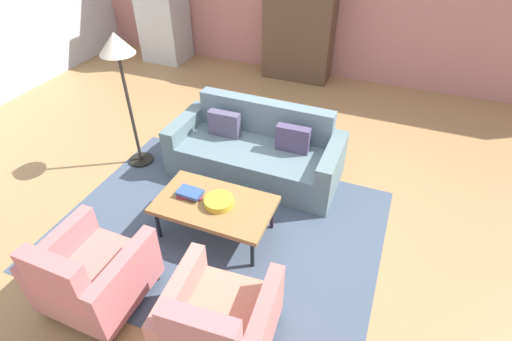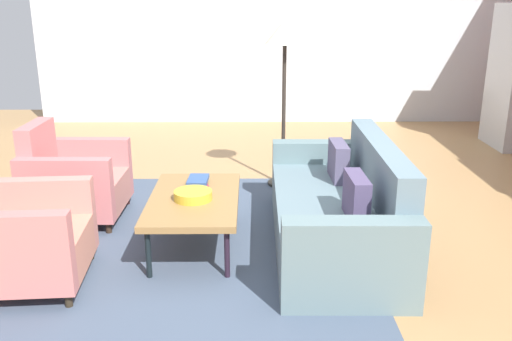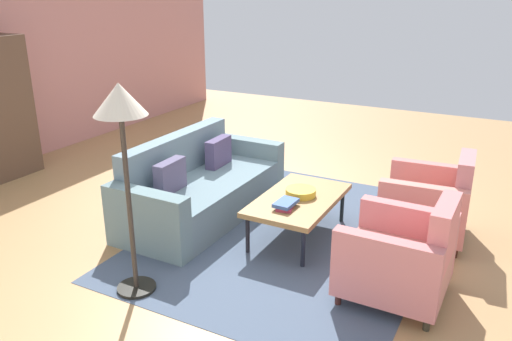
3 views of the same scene
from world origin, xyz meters
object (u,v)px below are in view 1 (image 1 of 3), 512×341
Objects in this scene: book_stack at (190,193)px; refrigerator at (163,12)px; couch at (257,151)px; cabinet at (299,28)px; floor_lamp at (118,57)px; fruit_bowl at (219,202)px; armchair_right at (218,326)px; armchair_left at (91,278)px; coffee_table at (215,206)px.

refrigerator reaches higher than book_stack.
cabinet is at bearing -82.08° from couch.
refrigerator is at bearing 115.81° from floor_lamp.
fruit_bowl is at bearing -52.15° from refrigerator.
armchair_right is 1.47m from book_stack.
armchair_right is at bearing 0.84° from armchair_left.
coffee_table is 5.11m from refrigerator.
book_stack is 0.15× the size of refrigerator.
armchair_left is (-0.60, -2.35, 0.06)m from couch.
cabinet reaches higher than couch.
fruit_bowl is 4.18m from cabinet.
armchair_right reaches higher than coffee_table.
armchair_left is at bearing -65.01° from floor_lamp.
floor_lamp is (-0.91, 1.96, 1.10)m from armchair_left.
couch is at bearing 76.56° from book_stack.
armchair_left and armchair_right have the same top height.
armchair_left is at bearing 176.08° from armchair_right.
book_stack is (-0.28, -1.18, 0.16)m from couch.
floor_lamp is (-1.23, 0.78, 0.99)m from book_stack.
armchair_left is at bearing -117.26° from coffee_table.
refrigerator is (-3.14, 4.03, 0.47)m from fruit_bowl.
fruit_bowl is at bearing -26.81° from floor_lamp.
floor_lamp is at bearing 153.19° from fruit_bowl.
floor_lamp is at bearing -64.19° from refrigerator.
floor_lamp reaches higher than couch.
fruit_bowl is (0.05, -1.19, 0.17)m from couch.
armchair_right is at bearing -54.67° from refrigerator.
armchair_right is 2.94× the size of fruit_bowl.
floor_lamp is (-1.57, 0.79, 0.99)m from fruit_bowl.
armchair_right reaches higher than couch.
book_stack is at bearing 77.21° from couch.
refrigerator is at bearing 121.40° from armchair_right.
couch is 1.19m from coffee_table.
book_stack is 0.16× the size of floor_lamp.
coffee_table is 0.67× the size of cabinet.
cabinet reaches higher than floor_lamp.
cabinet is (0.23, 5.31, 0.56)m from armchair_left.
refrigerator reaches higher than floor_lamp.
cabinet reaches higher than fruit_bowl.
fruit_bowl reaches higher than book_stack.
armchair_right is 6.40m from refrigerator.
refrigerator is at bearing -177.79° from cabinet.
couch is at bearing 14.59° from floor_lamp.
fruit_bowl is at bearing 111.36° from armchair_right.
refrigerator is (-3.08, 2.85, 0.64)m from couch.
fruit_bowl is at bearing -84.08° from cabinet.
couch is 2.43m from armchair_left.
coffee_table is at bearing -1.74° from book_stack.
armchair_right is at bearing -79.53° from cabinet.
couch reaches higher than coffee_table.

